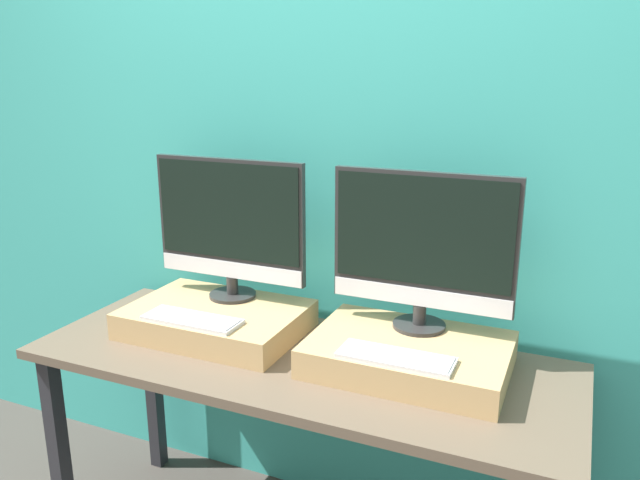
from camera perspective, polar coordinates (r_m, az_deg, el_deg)
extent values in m
cube|color=teal|center=(2.11, 2.29, 7.18)|extent=(8.00, 0.04, 2.60)
cube|color=brown|center=(1.94, -2.05, -11.02)|extent=(1.66, 0.62, 0.03)
cube|color=#232328|center=(2.37, -22.76, -17.50)|extent=(0.05, 0.05, 0.72)
cube|color=#232328|center=(2.68, -14.97, -12.75)|extent=(0.05, 0.05, 0.72)
cube|color=tan|center=(2.12, -9.46, -7.16)|extent=(0.57, 0.40, 0.09)
cylinder|color=#282828|center=(2.18, -7.98, -4.98)|extent=(0.16, 0.16, 0.01)
cylinder|color=#282828|center=(2.17, -8.02, -4.10)|extent=(0.04, 0.04, 0.06)
cube|color=#282828|center=(2.11, -8.25, 1.90)|extent=(0.55, 0.02, 0.41)
cube|color=black|center=(2.09, -8.49, 2.62)|extent=(0.53, 0.00, 0.32)
cube|color=silver|center=(2.14, -8.27, -2.70)|extent=(0.54, 0.00, 0.06)
cube|color=silver|center=(2.00, -11.60, -7.14)|extent=(0.32, 0.11, 0.01)
cube|color=#B2B2B7|center=(2.00, -11.61, -6.94)|extent=(0.30, 0.10, 0.00)
cube|color=tan|center=(1.87, 8.11, -10.32)|extent=(0.57, 0.40, 0.09)
cylinder|color=#282828|center=(1.94, 9.04, -7.70)|extent=(0.16, 0.16, 0.01)
cylinder|color=#282828|center=(1.93, 9.08, -6.71)|extent=(0.04, 0.04, 0.06)
cube|color=#282828|center=(1.85, 9.38, -0.02)|extent=(0.55, 0.02, 0.41)
cube|color=black|center=(1.83, 9.32, 0.78)|extent=(0.53, 0.00, 0.32)
cube|color=silver|center=(1.89, 9.05, -5.18)|extent=(0.54, 0.00, 0.06)
cube|color=silver|center=(1.73, 6.95, -10.62)|extent=(0.32, 0.11, 0.01)
cube|color=#B2B2B7|center=(1.73, 6.96, -10.39)|extent=(0.30, 0.10, 0.00)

